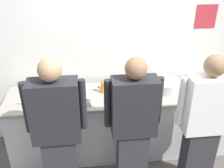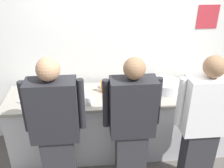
# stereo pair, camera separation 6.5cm
# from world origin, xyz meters

# --- Properties ---
(ground_plane) EXTENTS (9.00, 9.00, 0.00)m
(ground_plane) POSITION_xyz_m (0.00, 0.00, 0.00)
(ground_plane) COLOR #514C47
(wall_back) EXTENTS (4.69, 0.11, 2.77)m
(wall_back) POSITION_xyz_m (0.00, 0.86, 1.39)
(wall_back) COLOR silver
(wall_back) RESTS_ON ground
(prep_counter) EXTENTS (2.99, 0.71, 0.89)m
(prep_counter) POSITION_xyz_m (0.00, 0.37, 0.45)
(prep_counter) COLOR silver
(prep_counter) RESTS_ON ground
(chef_near_left) EXTENTS (0.61, 0.24, 1.68)m
(chef_near_left) POSITION_xyz_m (-0.78, -0.33, 0.89)
(chef_near_left) COLOR #2D2D33
(chef_near_left) RESTS_ON ground
(chef_center) EXTENTS (0.60, 0.24, 1.64)m
(chef_center) POSITION_xyz_m (-0.00, -0.29, 0.87)
(chef_center) COLOR #2D2D33
(chef_center) RESTS_ON ground
(chef_far_right) EXTENTS (0.61, 0.24, 1.65)m
(chef_far_right) POSITION_xyz_m (0.75, -0.34, 0.87)
(chef_far_right) COLOR #2D2D33
(chef_far_right) RESTS_ON ground
(plate_stack_front) EXTENTS (0.20, 0.20, 0.05)m
(plate_stack_front) POSITION_xyz_m (1.14, 0.47, 0.91)
(plate_stack_front) COLOR white
(plate_stack_front) RESTS_ON prep_counter
(plate_stack_rear) EXTENTS (0.22, 0.22, 0.10)m
(plate_stack_rear) POSITION_xyz_m (0.07, 0.25, 0.94)
(plate_stack_rear) COLOR white
(plate_stack_rear) RESTS_ON prep_counter
(mixing_bowl_steel) EXTENTS (0.40, 0.40, 0.13)m
(mixing_bowl_steel) POSITION_xyz_m (0.56, 0.44, 0.95)
(mixing_bowl_steel) COLOR #B7BABF
(mixing_bowl_steel) RESTS_ON prep_counter
(sheet_tray) EXTENTS (0.47, 0.42, 0.02)m
(sheet_tray) POSITION_xyz_m (-1.07, 0.39, 0.90)
(sheet_tray) COLOR #B7BABF
(sheet_tray) RESTS_ON prep_counter
(squeeze_bottle_primary) EXTENTS (0.06, 0.06, 0.20)m
(squeeze_bottle_primary) POSITION_xyz_m (0.97, 0.25, 0.98)
(squeeze_bottle_primary) COLOR red
(squeeze_bottle_primary) RESTS_ON prep_counter
(squeeze_bottle_secondary) EXTENTS (0.06, 0.06, 0.18)m
(squeeze_bottle_secondary) POSITION_xyz_m (-0.26, 0.45, 0.97)
(squeeze_bottle_secondary) COLOR orange
(squeeze_bottle_secondary) RESTS_ON prep_counter
(squeeze_bottle_spare) EXTENTS (0.06, 0.06, 0.18)m
(squeeze_bottle_spare) POSITION_xyz_m (-0.78, 0.33, 0.97)
(squeeze_bottle_spare) COLOR red
(squeeze_bottle_spare) RESTS_ON prep_counter
(ramekin_green_sauce) EXTENTS (0.10, 0.10, 0.04)m
(ramekin_green_sauce) POSITION_xyz_m (0.94, 0.57, 0.91)
(ramekin_green_sauce) COLOR white
(ramekin_green_sauce) RESTS_ON prep_counter
(ramekin_red_sauce) EXTENTS (0.08, 0.08, 0.05)m
(ramekin_red_sauce) POSITION_xyz_m (-0.54, 0.50, 0.92)
(ramekin_red_sauce) COLOR white
(ramekin_red_sauce) RESTS_ON prep_counter
(ramekin_orange_sauce) EXTENTS (0.11, 0.11, 0.04)m
(ramekin_orange_sauce) POSITION_xyz_m (-0.25, 0.57, 0.91)
(ramekin_orange_sauce) COLOR white
(ramekin_orange_sauce) RESTS_ON prep_counter
(deli_cup) EXTENTS (0.09, 0.09, 0.10)m
(deli_cup) POSITION_xyz_m (-0.44, 0.17, 0.94)
(deli_cup) COLOR white
(deli_cup) RESTS_ON prep_counter
(chefs_knife) EXTENTS (0.28, 0.03, 0.02)m
(chefs_knife) POSITION_xyz_m (0.17, 0.48, 0.89)
(chefs_knife) COLOR #B7BABF
(chefs_knife) RESTS_ON prep_counter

